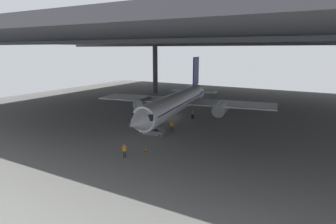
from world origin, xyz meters
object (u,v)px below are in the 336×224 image
(boarding_stairs, at_px, (152,130))
(crew_worker_near_nose, at_px, (124,150))
(traffic_cone_orange, at_px, (146,149))
(crew_worker_by_stairs, at_px, (172,125))
(airplane_main, at_px, (177,102))

(boarding_stairs, relative_size, crew_worker_near_nose, 2.76)
(traffic_cone_orange, bearing_deg, boarding_stairs, 117.08)
(crew_worker_by_stairs, relative_size, traffic_cone_orange, 2.94)
(crew_worker_near_nose, xyz_separation_m, crew_worker_by_stairs, (-0.78, 13.94, 0.02))
(crew_worker_by_stairs, bearing_deg, boarding_stairs, -120.94)
(crew_worker_near_nose, bearing_deg, airplane_main, 99.96)
(airplane_main, relative_size, traffic_cone_orange, 64.30)
(crew_worker_near_nose, relative_size, crew_worker_by_stairs, 0.98)
(crew_worker_near_nose, height_order, traffic_cone_orange, crew_worker_near_nose)
(airplane_main, height_order, crew_worker_by_stairs, airplane_main)
(airplane_main, xyz_separation_m, crew_worker_near_nose, (3.75, -21.36, -2.56))
(airplane_main, height_order, traffic_cone_orange, airplane_main)
(crew_worker_by_stairs, height_order, traffic_cone_orange, crew_worker_by_stairs)
(traffic_cone_orange, bearing_deg, airplane_main, 104.98)
(crew_worker_near_nose, relative_size, traffic_cone_orange, 2.88)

